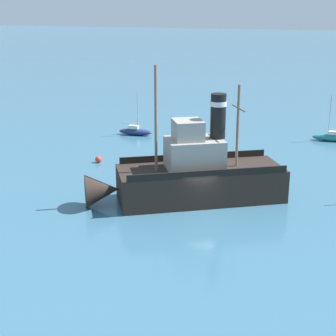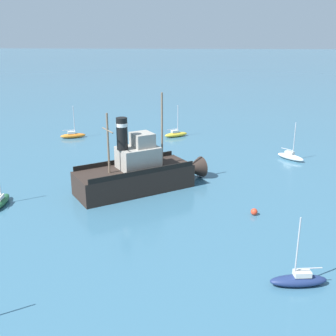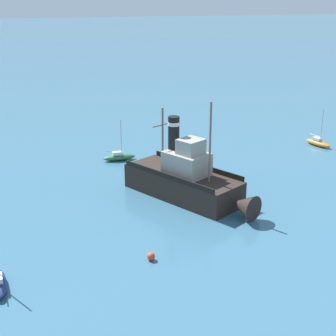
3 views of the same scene
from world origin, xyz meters
name	(u,v)px [view 3 (image 3 of 3)]	position (x,y,z in m)	size (l,w,h in m)	color
ground_plane	(197,192)	(0.00, 0.00, 0.00)	(600.00, 600.00, 0.00)	#38667F
old_tugboat	(187,180)	(1.34, 1.04, 1.83)	(10.62, 13.94, 9.90)	#2D231E
sailboat_orange	(318,143)	(-19.61, -11.61, 0.43)	(2.36, 3.95, 4.90)	orange
sailboat_green	(119,157)	(6.14, -11.76, 0.43)	(3.87, 1.38, 4.90)	#286B3D
mooring_buoy	(151,257)	(7.18, 12.06, 0.31)	(0.61, 0.61, 0.61)	red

